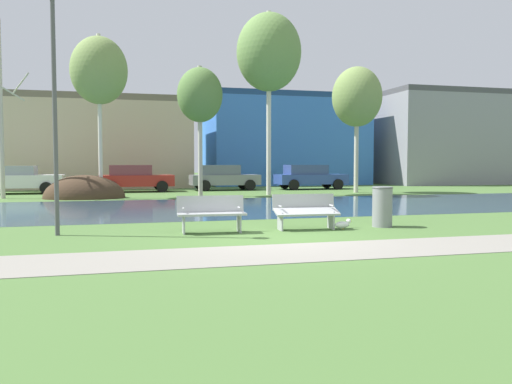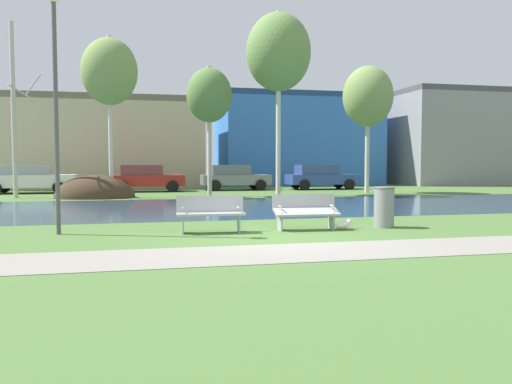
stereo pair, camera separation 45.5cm
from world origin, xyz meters
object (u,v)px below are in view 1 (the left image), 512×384
bench_right (305,210)px  seagull (343,224)px  bench_left (211,213)px  trash_bin (382,206)px  parked_hatch_third_grey (223,177)px  parked_sedan_second_red (135,178)px  parked_van_nearest_white (15,179)px  parked_wagon_fourth_blue (309,176)px  streetlamp (54,71)px

bench_right → seagull: bench_right is taller
bench_left → trash_bin: size_ratio=1.57×
bench_right → parked_hatch_third_grey: size_ratio=0.40×
bench_right → trash_bin: 2.09m
bench_left → bench_right: size_ratio=1.00×
bench_right → trash_bin: (2.09, -0.02, 0.06)m
parked_hatch_third_grey → bench_left: bearing=-101.9°
parked_hatch_third_grey → parked_sedan_second_red: bearing=-175.5°
parked_hatch_third_grey → seagull: bearing=-91.8°
seagull → parked_van_nearest_white: bearing=121.1°
trash_bin → bench_left: bearing=179.8°
bench_left → parked_van_nearest_white: 19.04m
parked_hatch_third_grey → parked_wagon_fourth_blue: (5.36, -0.27, 0.00)m
bench_left → bench_right: (2.36, 0.00, 0.00)m
bench_right → parked_van_nearest_white: 20.08m
bench_left → bench_right: bearing=0.0°
streetlamp → parked_van_nearest_white: 17.75m
bench_right → trash_bin: bearing=-0.5°
seagull → parked_wagon_fourth_blue: 19.03m
bench_left → parked_wagon_fourth_blue: bearing=62.7°
trash_bin → parked_wagon_fourth_blue: 18.43m
trash_bin → parked_hatch_third_grey: parked_hatch_third_grey is taller
streetlamp → parked_van_nearest_white: size_ratio=1.19×
streetlamp → parked_hatch_third_grey: size_ratio=1.37×
parked_sedan_second_red → parked_hatch_third_grey: (5.13, 0.40, -0.01)m
parked_wagon_fourth_blue → parked_van_nearest_white: bearing=-179.0°
bench_left → streetlamp: size_ratio=0.29×
bench_right → seagull: size_ratio=3.55×
bench_right → parked_sedan_second_red: parked_sedan_second_red is taller
trash_bin → streetlamp: (-7.92, 0.48, 3.17)m
streetlamp → parked_sedan_second_red: 17.58m
streetlamp → parked_van_nearest_white: streetlamp is taller
bench_left → seagull: bearing=-4.8°
bench_right → parked_wagon_fourth_blue: 19.06m
bench_left → parked_wagon_fourth_blue: size_ratio=0.37×
streetlamp → bench_left: bearing=-7.6°
trash_bin → parked_van_nearest_white: (-11.93, 17.52, 0.25)m
parked_hatch_third_grey → parked_wagon_fourth_blue: bearing=-2.9°
parked_van_nearest_white → parked_sedan_second_red: parked_sedan_second_red is taller
parked_sedan_second_red → parked_wagon_fourth_blue: parked_sedan_second_red is taller
parked_van_nearest_white → parked_wagon_fourth_blue: size_ratio=1.08×
bench_left → parked_wagon_fourth_blue: 20.03m
parked_sedan_second_red → trash_bin: bearing=-71.9°
parked_van_nearest_white → parked_hatch_third_grey: (11.29, 0.56, -0.00)m
bench_right → streetlamp: (-5.83, 0.46, 3.23)m
seagull → parked_hatch_third_grey: 18.36m
bench_right → seagull: 0.99m
bench_right → parked_van_nearest_white: parked_van_nearest_white is taller
bench_left → parked_van_nearest_white: size_ratio=0.35×
bench_left → parked_van_nearest_white: (-7.48, 17.50, 0.31)m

